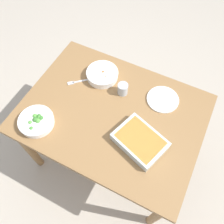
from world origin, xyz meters
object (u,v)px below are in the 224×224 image
Objects in this scene: side_plate at (163,99)px; stew_bowl at (102,74)px; baking_dish at (140,141)px; broccoli_bowl at (36,121)px; spoon_by_stew at (97,78)px; drink_cup at (123,89)px; spoon_by_broccoli at (41,118)px; fork_on_table at (78,82)px.

stew_bowl is at bearing 1.19° from side_plate.
stew_bowl is 0.57m from baking_dish.
side_plate is (-0.02, -0.37, -0.03)m from baking_dish.
broccoli_bowl is 1.63× the size of spoon_by_stew.
drink_cup reaches higher than side_plate.
side_plate is 0.50m from spoon_by_stew.
baking_dish is at bearing 87.50° from side_plate.
stew_bowl is 0.05m from spoon_by_stew.
stew_bowl is 1.06× the size of side_plate.
spoon_by_stew is at bearing -110.33° from spoon_by_broccoli.
baking_dish is at bearing -165.05° from broccoli_bowl.
drink_cup is 0.61× the size of spoon_by_stew.
baking_dish reaches higher than spoon_by_broccoli.
stew_bowl reaches higher than side_plate.
stew_bowl is at bearing -110.34° from broccoli_bowl.
broccoli_bowl is 1.58× the size of fork_on_table.
broccoli_bowl is 0.41m from fork_on_table.
baking_dish is 0.39m from drink_cup.
baking_dish is at bearing 145.85° from spoon_by_stew.
stew_bowl is 0.47m from side_plate.
broccoli_bowl is 2.69× the size of drink_cup.
stew_bowl reaches higher than spoon_by_stew.
spoon_by_stew is at bearing 46.55° from stew_bowl.
drink_cup reaches higher than fork_on_table.
broccoli_bowl reaches higher than stew_bowl.
side_plate is (-0.66, -0.54, -0.02)m from broccoli_bowl.
drink_cup is at bearing -132.38° from spoon_by_broccoli.
side_plate is at bearing -165.94° from drink_cup.
spoon_by_stew is 0.80× the size of spoon_by_broccoli.
drink_cup is 0.23m from spoon_by_stew.
side_plate is at bearing -175.25° from spoon_by_stew.
broccoli_bowl is 0.67m from baking_dish.
side_plate is 1.52× the size of fork_on_table.
broccoli_bowl is at bearing 71.52° from spoon_by_stew.
baking_dish is 2.45× the size of fork_on_table.
spoon_by_broccoli is (0.65, 0.13, -0.03)m from baking_dish.
drink_cup is 0.58m from spoon_by_broccoli.
fork_on_table is at bearing 41.24° from stew_bowl.
broccoli_bowl is 0.61m from drink_cup.
broccoli_bowl is (0.20, 0.53, -0.00)m from stew_bowl.
stew_bowl is 0.20m from drink_cup.
spoon_by_stew is (0.49, 0.04, -0.00)m from side_plate.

